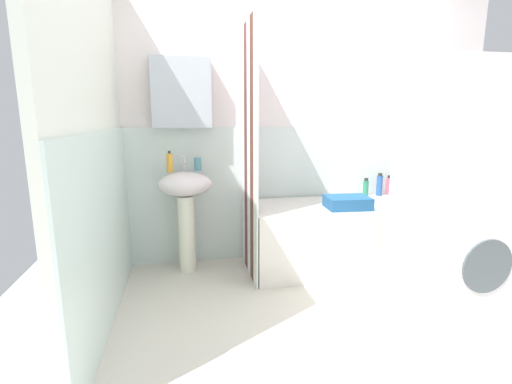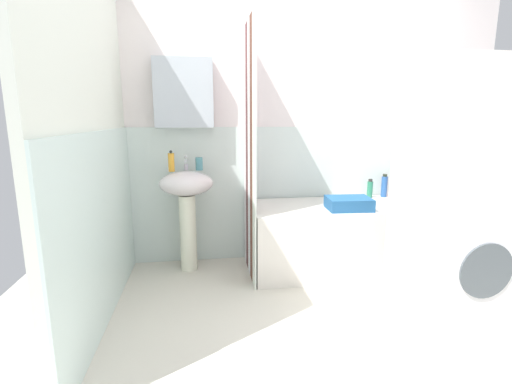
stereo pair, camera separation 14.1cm
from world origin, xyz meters
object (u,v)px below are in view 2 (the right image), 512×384
(conditioner_bottle, at_px, (394,187))
(shampoo_bottle, at_px, (384,186))
(soap_dispenser, at_px, (171,162))
(sink, at_px, (187,198))
(toothbrush_cup, at_px, (199,164))
(body_wash_bottle, at_px, (370,189))
(towel_folded, at_px, (349,203))
(washer_dryer_stack, at_px, (457,197))
(bathtub, at_px, (337,236))

(conditioner_bottle, xyz_separation_m, shampoo_bottle, (-0.12, -0.02, 0.01))
(soap_dispenser, distance_m, shampoo_bottle, 1.93)
(sink, relative_size, toothbrush_cup, 7.97)
(sink, relative_size, conditioner_bottle, 4.60)
(sink, height_order, shampoo_bottle, sink)
(body_wash_bottle, distance_m, towel_folded, 0.54)
(shampoo_bottle, bearing_deg, towel_folded, -141.38)
(soap_dispenser, height_order, conditioner_bottle, soap_dispenser)
(soap_dispenser, bearing_deg, sink, -6.77)
(body_wash_bottle, relative_size, washer_dryer_stack, 0.11)
(sink, distance_m, shampoo_bottle, 1.80)
(soap_dispenser, xyz_separation_m, shampoo_bottle, (1.91, 0.09, -0.27))
(soap_dispenser, height_order, toothbrush_cup, soap_dispenser)
(sink, bearing_deg, towel_folded, -13.15)
(sink, distance_m, washer_dryer_stack, 1.98)
(body_wash_bottle, xyz_separation_m, towel_folded, (-0.36, -0.40, -0.03))
(bathtub, distance_m, conditioner_bottle, 0.79)
(sink, bearing_deg, body_wash_bottle, 3.34)
(sink, distance_m, conditioner_bottle, 1.91)
(sink, distance_m, soap_dispenser, 0.32)
(shampoo_bottle, bearing_deg, soap_dispenser, -177.24)
(toothbrush_cup, height_order, towel_folded, toothbrush_cup)
(bathtub, relative_size, body_wash_bottle, 8.60)
(conditioner_bottle, distance_m, washer_dryer_stack, 1.18)
(bathtub, xyz_separation_m, conditioner_bottle, (0.64, 0.27, 0.37))
(conditioner_bottle, bearing_deg, sink, -176.13)
(washer_dryer_stack, bearing_deg, shampoo_bottle, 84.34)
(sink, xyz_separation_m, toothbrush_cup, (0.11, 0.06, 0.28))
(conditioner_bottle, distance_m, body_wash_bottle, 0.26)
(toothbrush_cup, distance_m, bathtub, 1.33)
(soap_dispenser, bearing_deg, towel_folded, -12.64)
(soap_dispenser, bearing_deg, body_wash_bottle, 2.69)
(soap_dispenser, relative_size, conditioner_bottle, 0.94)
(sink, xyz_separation_m, bathtub, (1.27, -0.14, -0.34))
(sink, relative_size, body_wash_bottle, 4.91)
(washer_dryer_stack, bearing_deg, sink, 148.70)
(toothbrush_cup, bearing_deg, washer_dryer_stack, -34.56)
(conditioner_bottle, bearing_deg, bathtub, -157.08)
(bathtub, distance_m, towel_folded, 0.36)
(shampoo_bottle, distance_m, body_wash_bottle, 0.15)
(toothbrush_cup, height_order, shampoo_bottle, toothbrush_cup)
(conditioner_bottle, distance_m, towel_folded, 0.76)
(soap_dispenser, relative_size, washer_dryer_stack, 0.11)
(toothbrush_cup, distance_m, conditioner_bottle, 1.82)
(toothbrush_cup, relative_size, bathtub, 0.07)
(bathtub, bearing_deg, conditioner_bottle, 22.92)
(bathtub, relative_size, shampoo_bottle, 6.97)
(bathtub, bearing_deg, sink, 173.55)
(towel_folded, xyz_separation_m, washer_dryer_stack, (0.40, -0.72, 0.20))
(sink, distance_m, towel_folded, 1.32)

